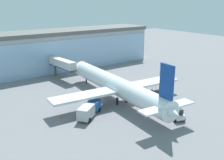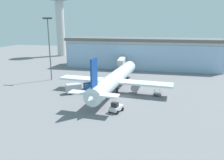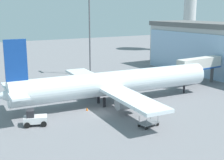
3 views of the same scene
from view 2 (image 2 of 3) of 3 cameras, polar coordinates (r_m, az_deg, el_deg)
ground at (r=57.41m, az=3.05°, el=-4.37°), size 240.00×240.00×0.00m
terminal_building at (r=95.06m, az=7.71°, el=7.01°), size 65.11×14.78×12.66m
jet_bridge at (r=83.51m, az=2.59°, el=4.79°), size 3.29×11.89×5.84m
control_tower at (r=133.24m, az=-13.50°, el=15.91°), size 10.23×10.23×35.81m
apron_light_mast at (r=75.26m, az=-16.08°, el=8.97°), size 3.20×0.40×20.46m
airplane at (r=61.21m, az=0.84°, el=0.33°), size 31.88×39.37×11.72m
catering_truck at (r=60.94m, az=-8.80°, el=-1.95°), size 7.15×6.16×2.65m
baggage_cart at (r=59.54m, az=11.81°, el=-3.46°), size 2.06×3.03×1.50m
pushback_tug at (r=47.57m, az=1.07°, el=-7.19°), size 2.97×3.59×2.30m
safety_cone_nose at (r=56.63m, az=0.89°, el=-4.32°), size 0.36×0.36×0.55m
safety_cone_wingtip at (r=65.51m, az=-11.84°, el=-2.01°), size 0.36×0.36×0.55m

